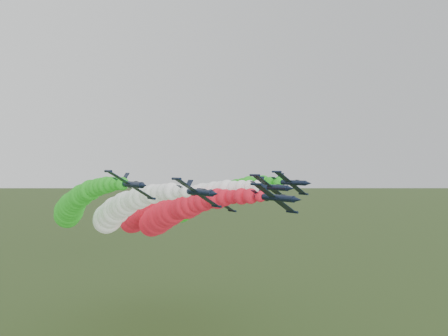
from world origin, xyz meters
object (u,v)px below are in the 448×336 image
(jet_inner_right, at_px, (176,206))
(jet_trail, at_px, (143,214))
(jet_outer_left, at_px, (74,205))
(jet_lead, at_px, (169,214))
(jet_outer_right, at_px, (196,202))
(jet_inner_left, at_px, (118,211))

(jet_inner_right, relative_size, jet_trail, 1.00)
(jet_outer_left, bearing_deg, jet_lead, -46.69)
(jet_outer_right, bearing_deg, jet_inner_right, -147.34)
(jet_inner_right, bearing_deg, jet_outer_left, 155.56)
(jet_outer_left, distance_m, jet_outer_right, 40.39)
(jet_inner_right, bearing_deg, jet_trail, 98.29)
(jet_outer_left, relative_size, jet_trail, 1.00)
(jet_inner_left, xyz_separation_m, jet_outer_right, (30.87, 5.96, 0.74))
(jet_lead, xyz_separation_m, jet_inner_left, (-10.66, 10.93, 0.76))
(jet_inner_left, distance_m, jet_inner_right, 18.25)
(jet_lead, relative_size, jet_outer_right, 0.99)
(jet_outer_left, height_order, jet_trail, jet_outer_left)
(jet_inner_left, bearing_deg, jet_lead, -45.72)
(jet_lead, bearing_deg, jet_outer_left, 133.31)
(jet_inner_left, xyz_separation_m, jet_trail, (15.55, 15.32, -3.24))
(jet_outer_left, bearing_deg, jet_trail, 11.59)
(jet_lead, height_order, jet_outer_right, jet_outer_right)
(jet_inner_left, relative_size, jet_inner_right, 1.00)
(jet_inner_left, height_order, jet_inner_right, jet_inner_right)
(jet_inner_right, bearing_deg, jet_inner_left, 173.00)
(jet_trail, bearing_deg, jet_inner_left, -135.42)
(jet_inner_right, distance_m, jet_outer_right, 15.17)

